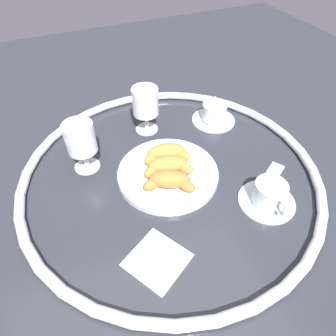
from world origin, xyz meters
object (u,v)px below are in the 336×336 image
coffee_cup_near (214,113)px  coffee_cup_far (269,195)px  croissant_small (168,166)px  croissant_extra (169,180)px  juice_glass_right (145,104)px  folded_napkin (157,260)px  sugar_packet (276,169)px  pastry_plate (168,173)px  croissant_large (167,153)px  juice_glass_left (80,140)px

coffee_cup_near → coffee_cup_far: same height
croissant_small → coffee_cup_near: (-0.23, -0.17, -0.01)m
croissant_extra → coffee_cup_far: croissant_extra is taller
juice_glass_right → folded_napkin: (0.14, 0.42, -0.09)m
juice_glass_right → sugar_packet: juice_glass_right is taller
pastry_plate → coffee_cup_near: 0.29m
pastry_plate → croissant_large: 0.06m
coffee_cup_near → juice_glass_left: 0.42m
juice_glass_right → folded_napkin: size_ratio=1.27×
juice_glass_right → coffee_cup_far: bearing=113.1°
croissant_large → croissant_small: bearing=70.7°
pastry_plate → coffee_cup_near: size_ratio=1.93×
croissant_large → coffee_cup_far: croissant_large is taller
sugar_packet → folded_napkin: bearing=-14.7°
pastry_plate → croissant_extra: size_ratio=2.13×
coffee_cup_far → croissant_extra: bearing=-31.7°
sugar_packet → juice_glass_left: bearing=-56.6°
pastry_plate → croissant_extra: croissant_extra is taller
croissant_small → croissant_large: bearing=-109.3°
coffee_cup_far → juice_glass_left: bearing=-38.5°
coffee_cup_near → folded_napkin: coffee_cup_near is taller
pastry_plate → juice_glass_left: (0.19, -0.12, 0.08)m
croissant_small → coffee_cup_far: size_ratio=0.98×
pastry_plate → croissant_large: croissant_large is taller
juice_glass_right → sugar_packet: size_ratio=2.80×
croissant_small → croissant_extra: bearing=70.0°
croissant_small → coffee_cup_near: size_ratio=0.98×
coffee_cup_far → sugar_packet: 0.12m
coffee_cup_near → folded_napkin: (0.35, 0.38, -0.02)m
coffee_cup_near → folded_napkin: bearing=47.7°
croissant_large → croissant_small: size_ratio=1.00×
coffee_cup_near → folded_napkin: 0.51m
croissant_extra → juice_glass_right: juice_glass_right is taller
croissant_large → coffee_cup_near: size_ratio=0.98×
croissant_small → croissant_extra: size_ratio=1.08×
coffee_cup_far → croissant_large: bearing=-52.5°
croissant_extra → folded_napkin: bearing=58.8°
coffee_cup_near → juice_glass_left: (0.42, 0.05, 0.07)m
pastry_plate → croissant_small: 0.03m
croissant_small → sugar_packet: 0.29m
coffee_cup_far → folded_napkin: size_ratio=1.24×
pastry_plate → croissant_extra: 0.06m
croissant_large → croissant_extra: 0.10m
pastry_plate → juice_glass_left: bearing=-32.7°
pastry_plate → juice_glass_right: juice_glass_right is taller
croissant_small → folded_napkin: (0.11, 0.21, -0.04)m
juice_glass_left → sugar_packet: size_ratio=2.80×
coffee_cup_near → juice_glass_left: bearing=6.8°
coffee_cup_near → juice_glass_right: bearing=-10.9°
croissant_extra → juice_glass_left: bearing=-45.3°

